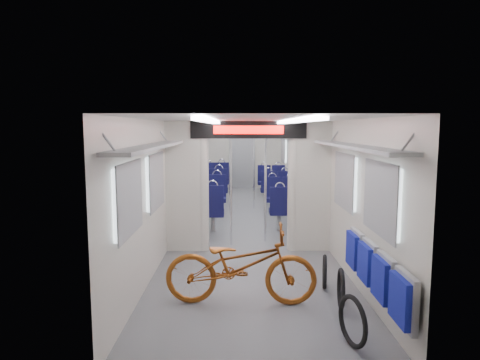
{
  "coord_description": "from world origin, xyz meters",
  "views": [
    {
      "loc": [
        -0.21,
        -9.5,
        2.18
      ],
      "look_at": [
        -0.14,
        -1.3,
        1.18
      ],
      "focal_mm": 32.0,
      "sensor_mm": 36.0,
      "label": 1
    }
  ],
  "objects": [
    {
      "name": "bike_hoop_c",
      "position": [
        0.99,
        -3.88,
        0.21
      ],
      "size": [
        0.13,
        0.47,
        0.47
      ],
      "primitive_type": "torus",
      "rotation": [
        1.57,
        0.0,
        1.39
      ],
      "color": "black",
      "rests_on": "ground"
    },
    {
      "name": "bicycle",
      "position": [
        -0.16,
        -4.38,
        0.49
      ],
      "size": [
        1.91,
        0.75,
        0.99
      ],
      "primitive_type": "imported",
      "rotation": [
        0.0,
        0.0,
        1.52
      ],
      "color": "#8E4614",
      "rests_on": "ground"
    },
    {
      "name": "carriage",
      "position": [
        0.0,
        -0.27,
        1.5
      ],
      "size": [
        12.0,
        12.02,
        2.31
      ],
      "color": "#515456",
      "rests_on": "ground"
    },
    {
      "name": "stanchion_far_right",
      "position": [
        0.27,
        2.01,
        1.15
      ],
      "size": [
        0.04,
        0.04,
        2.3
      ],
      "primitive_type": "cylinder",
      "color": "silver",
      "rests_on": "ground"
    },
    {
      "name": "seat_bay_near_right",
      "position": [
        0.94,
        0.27,
        0.53
      ],
      "size": [
        0.88,
        1.94,
        1.06
      ],
      "color": "black",
      "rests_on": "ground"
    },
    {
      "name": "stanchion_far_left",
      "position": [
        -0.38,
        1.62,
        1.15
      ],
      "size": [
        0.04,
        0.04,
        2.3
      ],
      "primitive_type": "cylinder",
      "color": "silver",
      "rests_on": "ground"
    },
    {
      "name": "bike_hoop_b",
      "position": [
        1.06,
        -4.54,
        0.23
      ],
      "size": [
        0.11,
        0.5,
        0.5
      ],
      "primitive_type": "torus",
      "rotation": [
        1.57,
        0.0,
        1.44
      ],
      "color": "black",
      "rests_on": "ground"
    },
    {
      "name": "bike_hoop_a",
      "position": [
        0.95,
        -5.45,
        0.24
      ],
      "size": [
        0.18,
        0.53,
        0.53
      ],
      "primitive_type": "torus",
      "rotation": [
        1.57,
        0.0,
        1.82
      ],
      "color": "black",
      "rests_on": "ground"
    },
    {
      "name": "stanchion_near_left",
      "position": [
        -0.31,
        -1.67,
        1.15
      ],
      "size": [
        0.04,
        0.04,
        2.3
      ],
      "primitive_type": "cylinder",
      "color": "silver",
      "rests_on": "ground"
    },
    {
      "name": "seat_bay_far_right",
      "position": [
        0.93,
        3.47,
        0.53
      ],
      "size": [
        0.89,
        2.0,
        1.08
      ],
      "color": "black",
      "rests_on": "ground"
    },
    {
      "name": "stanchion_near_right",
      "position": [
        0.34,
        -1.43,
        1.15
      ],
      "size": [
        0.05,
        0.05,
        2.3
      ],
      "primitive_type": "cylinder",
      "color": "silver",
      "rests_on": "ground"
    },
    {
      "name": "flip_bench",
      "position": [
        1.35,
        -4.85,
        0.58
      ],
      "size": [
        0.12,
        2.11,
        0.52
      ],
      "color": "gray",
      "rests_on": "carriage"
    },
    {
      "name": "seat_bay_far_left",
      "position": [
        -0.94,
        3.54,
        0.57
      ],
      "size": [
        0.95,
        2.28,
        1.16
      ],
      "color": "black",
      "rests_on": "ground"
    },
    {
      "name": "seat_bay_near_left",
      "position": [
        -0.93,
        0.2,
        0.55
      ],
      "size": [
        0.93,
        2.16,
        1.13
      ],
      "color": "black",
      "rests_on": "ground"
    }
  ]
}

